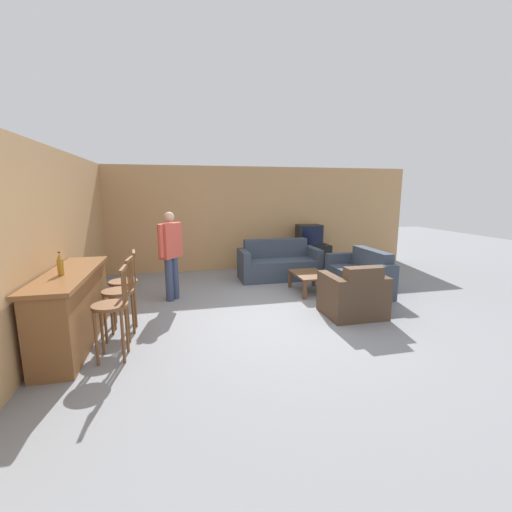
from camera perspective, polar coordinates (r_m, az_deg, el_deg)
ground_plane at (r=5.58m, az=3.70°, el=-10.12°), size 24.00×24.00×0.00m
wall_back at (r=8.80m, az=-3.16°, el=6.24°), size 9.40×0.08×2.60m
wall_left at (r=6.57m, az=-28.08°, el=3.48°), size 0.08×8.65×2.60m
bar_counter at (r=5.09m, az=-28.22°, el=-7.62°), size 0.55×2.06×0.98m
bar_chair_near at (r=4.42m, az=-22.91°, el=-8.52°), size 0.42×0.42×1.12m
bar_chair_mid at (r=4.97m, az=-21.82°, el=-6.35°), size 0.45×0.45×1.12m
bar_chair_far at (r=5.46m, az=-21.05°, el=-4.80°), size 0.46×0.46×1.12m
couch_far at (r=7.93m, az=3.77°, el=-1.41°), size 1.82×0.84×0.88m
armchair_near at (r=5.75m, az=15.95°, el=-6.48°), size 0.90×0.80×0.86m
loveseat_right at (r=7.16m, az=16.95°, el=-3.23°), size 0.77×1.47×0.85m
coffee_table at (r=6.88m, az=8.94°, el=-3.35°), size 0.61×0.91×0.38m
tv_unit at (r=9.11m, az=8.73°, el=-0.04°), size 1.10×0.53×0.61m
tv at (r=9.02m, az=8.84°, el=3.50°), size 0.62×0.43×0.53m
bottle at (r=4.79m, az=-29.84°, el=-1.23°), size 0.07×0.07×0.29m
person_by_window at (r=6.40m, az=-14.03°, el=0.77°), size 0.43×0.49×1.63m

